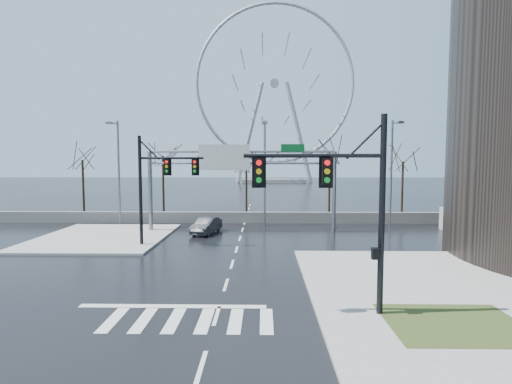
{
  "coord_description": "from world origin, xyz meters",
  "views": [
    {
      "loc": [
        1.86,
        -19.53,
        6.21
      ],
      "look_at": [
        1.35,
        8.59,
        4.0
      ],
      "focal_mm": 28.0,
      "sensor_mm": 36.0,
      "label": 1
    }
  ],
  "objects_px": {
    "signal_mast_near": "(347,195)",
    "signal_mast_far": "(156,180)",
    "car": "(206,226)",
    "ferris_wheel": "(274,90)",
    "sign_gantry": "(237,173)"
  },
  "relations": [
    {
      "from": "signal_mast_far",
      "to": "car",
      "type": "relative_size",
      "value": 1.95
    },
    {
      "from": "signal_mast_near",
      "to": "signal_mast_far",
      "type": "distance_m",
      "value": 17.03
    },
    {
      "from": "signal_mast_near",
      "to": "sign_gantry",
      "type": "height_order",
      "value": "signal_mast_near"
    },
    {
      "from": "signal_mast_far",
      "to": "ferris_wheel",
      "type": "xyz_separation_m",
      "value": [
        10.87,
        86.04,
        21.3
      ]
    },
    {
      "from": "sign_gantry",
      "to": "ferris_wheel",
      "type": "distance_m",
      "value": 82.91
    },
    {
      "from": "signal_mast_near",
      "to": "sign_gantry",
      "type": "relative_size",
      "value": 0.49
    },
    {
      "from": "car",
      "to": "signal_mast_near",
      "type": "bearing_deg",
      "value": -52.02
    },
    {
      "from": "car",
      "to": "ferris_wheel",
      "type": "bearing_deg",
      "value": 98.22
    },
    {
      "from": "ferris_wheel",
      "to": "signal_mast_near",
      "type": "bearing_deg",
      "value": -89.92
    },
    {
      "from": "signal_mast_near",
      "to": "signal_mast_far",
      "type": "height_order",
      "value": "same"
    },
    {
      "from": "signal_mast_far",
      "to": "ferris_wheel",
      "type": "height_order",
      "value": "ferris_wheel"
    },
    {
      "from": "signal_mast_near",
      "to": "signal_mast_far",
      "type": "bearing_deg",
      "value": 130.26
    },
    {
      "from": "signal_mast_far",
      "to": "car",
      "type": "bearing_deg",
      "value": 60.98
    },
    {
      "from": "sign_gantry",
      "to": "ferris_wheel",
      "type": "xyz_separation_m",
      "value": [
        5.38,
        80.04,
        20.95
      ]
    },
    {
      "from": "signal_mast_far",
      "to": "car",
      "type": "xyz_separation_m",
      "value": [
        2.87,
        5.18,
        -4.16
      ]
    }
  ]
}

